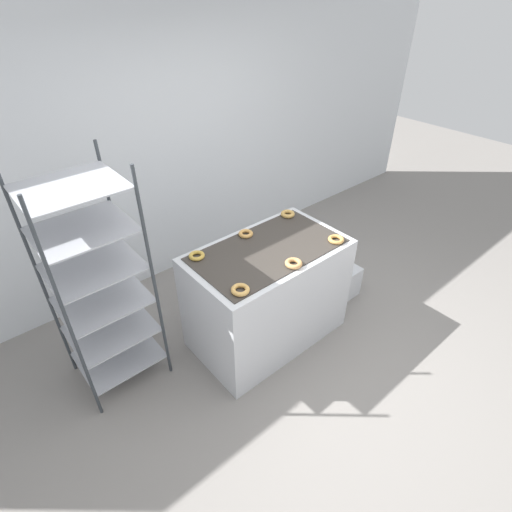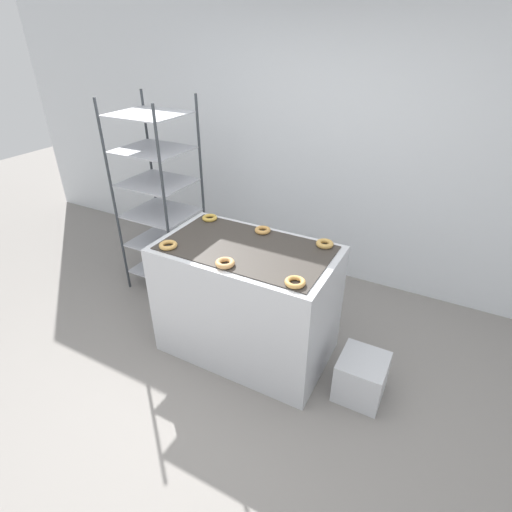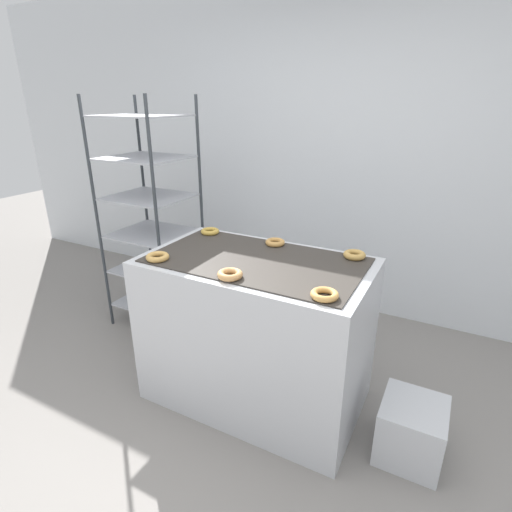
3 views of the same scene
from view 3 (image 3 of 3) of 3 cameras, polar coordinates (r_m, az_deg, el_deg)
The scene contains 11 objects.
ground_plane at distance 2.40m, azimuth -7.95°, elevation -27.55°, with size 14.00×14.00×0.00m, color gray.
wall_back at distance 3.53m, azimuth 11.75°, elevation 14.46°, with size 8.00×0.05×2.80m.
fryer_machine at distance 2.50m, azimuth 0.00°, elevation -10.68°, with size 1.31×0.76×0.95m.
baking_rack_cart at distance 3.32m, azimuth -14.78°, elevation 5.60°, with size 0.63×0.57×1.84m.
glaze_bin at distance 2.46m, azimuth 21.27°, elevation -22.19°, with size 0.33×0.34×0.33m.
donut_near_left at distance 2.34m, azimuth -13.89°, elevation -0.12°, with size 0.13×0.13×0.03m, color tan.
donut_near_center at distance 2.05m, azimuth -3.82°, elevation -2.63°, with size 0.13×0.13×0.04m, color tan.
donut_near_right at distance 1.87m, azimuth 9.77°, elevation -5.45°, with size 0.13×0.13×0.03m, color tan.
donut_far_left at distance 2.73m, azimuth -6.59°, elevation 3.52°, with size 0.12×0.12×0.03m, color gold.
donut_far_center at distance 2.51m, azimuth 2.75°, elevation 1.97°, with size 0.12×0.12×0.03m, color tan.
donut_far_right at distance 2.36m, azimuth 13.89°, elevation 0.17°, with size 0.13×0.13×0.04m, color tan.
Camera 3 is at (0.98, -1.24, 1.80)m, focal length 28.00 mm.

